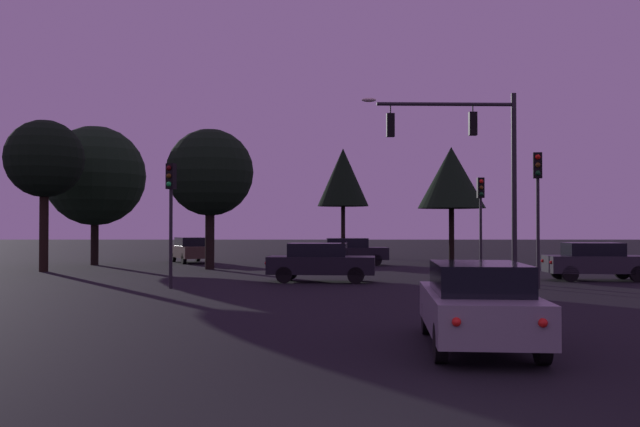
# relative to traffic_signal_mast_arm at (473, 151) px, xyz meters

# --- Properties ---
(ground_plane) EXTENTS (168.00, 168.00, 0.00)m
(ground_plane) POSITION_rel_traffic_signal_mast_arm_xyz_m (-4.99, 5.38, -5.05)
(ground_plane) COLOR black
(ground_plane) RESTS_ON ground
(traffic_signal_mast_arm) EXTENTS (5.97, 0.49, 7.30)m
(traffic_signal_mast_arm) POSITION_rel_traffic_signal_mast_arm_xyz_m (0.00, 0.00, 0.00)
(traffic_signal_mast_arm) COLOR #232326
(traffic_signal_mast_arm) RESTS_ON ground
(traffic_light_corner_left) EXTENTS (0.37, 0.39, 4.39)m
(traffic_light_corner_left) POSITION_rel_traffic_signal_mast_arm_xyz_m (-11.10, -2.20, -1.95)
(traffic_light_corner_left) COLOR #232326
(traffic_light_corner_left) RESTS_ON ground
(traffic_light_corner_right) EXTENTS (0.31, 0.35, 4.34)m
(traffic_light_corner_right) POSITION_rel_traffic_signal_mast_arm_xyz_m (1.26, 4.07, -1.98)
(traffic_light_corner_right) COLOR #232326
(traffic_light_corner_right) RESTS_ON ground
(traffic_light_median) EXTENTS (0.35, 0.38, 4.76)m
(traffic_light_median) POSITION_rel_traffic_signal_mast_arm_xyz_m (1.77, -2.32, -1.70)
(traffic_light_median) COLOR #232326
(traffic_light_median) RESTS_ON ground
(car_nearside_lane) EXTENTS (2.16, 4.71, 1.52)m
(car_nearside_lane) POSITION_rel_traffic_signal_mast_arm_xyz_m (-3.03, -14.00, -4.26)
(car_nearside_lane) COLOR gray
(car_nearside_lane) RESTS_ON ground
(car_crossing_left) EXTENTS (4.36, 2.15, 1.52)m
(car_crossing_left) POSITION_rel_traffic_signal_mast_arm_xyz_m (-5.83, 0.70, -4.26)
(car_crossing_left) COLOR black
(car_crossing_left) RESTS_ON ground
(car_crossing_right) EXTENTS (4.09, 1.95, 1.52)m
(car_crossing_right) POSITION_rel_traffic_signal_mast_arm_xyz_m (5.24, 1.35, -4.26)
(car_crossing_right) COLOR #232328
(car_crossing_right) RESTS_ON ground
(car_far_lane) EXTENTS (3.28, 4.56, 1.52)m
(car_far_lane) POSITION_rel_traffic_signal_mast_arm_xyz_m (-13.63, 15.11, -4.26)
(car_far_lane) COLOR #473828
(car_far_lane) RESTS_ON ground
(car_parked_lot) EXTENTS (4.37, 1.91, 1.52)m
(car_parked_lot) POSITION_rel_traffic_signal_mast_arm_xyz_m (-4.22, 12.46, -4.26)
(car_parked_lot) COLOR black
(car_parked_lot) RESTS_ON ground
(tree_behind_sign) EXTENTS (4.44, 4.44, 7.15)m
(tree_behind_sign) POSITION_rel_traffic_signal_mast_arm_xyz_m (-11.46, 8.68, -0.14)
(tree_behind_sign) COLOR black
(tree_behind_sign) RESTS_ON ground
(tree_left_far) EXTENTS (5.64, 5.64, 7.87)m
(tree_left_far) POSITION_rel_traffic_signal_mast_arm_xyz_m (-18.60, 12.57, -0.01)
(tree_left_far) COLOR black
(tree_left_far) RESTS_ON ground
(tree_center_horizon) EXTENTS (3.95, 3.95, 6.85)m
(tree_center_horizon) POSITION_rel_traffic_signal_mast_arm_xyz_m (1.84, 13.90, -0.03)
(tree_center_horizon) COLOR black
(tree_center_horizon) RESTS_ON ground
(tree_right_cluster) EXTENTS (3.77, 3.77, 7.94)m
(tree_right_cluster) POSITION_rel_traffic_signal_mast_arm_xyz_m (-4.15, 24.19, 0.73)
(tree_right_cluster) COLOR black
(tree_right_cluster) RESTS_ON ground
(tree_lot_edge) EXTENTS (3.74, 3.74, 7.33)m
(tree_lot_edge) POSITION_rel_traffic_signal_mast_arm_xyz_m (-19.16, 6.80, 0.35)
(tree_lot_edge) COLOR black
(tree_lot_edge) RESTS_ON ground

